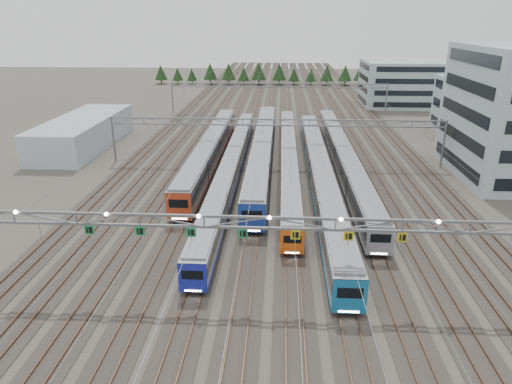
# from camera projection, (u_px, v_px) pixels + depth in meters

# --- Properties ---
(ground) EXTENTS (400.00, 400.00, 0.00)m
(ground) POSITION_uv_depth(u_px,v_px,m) (268.00, 296.00, 41.38)
(ground) COLOR #47423A
(ground) RESTS_ON ground
(track_bed) EXTENTS (54.00, 260.00, 5.42)m
(track_bed) POSITION_uv_depth(u_px,v_px,m) (278.00, 98.00, 134.11)
(track_bed) COLOR #2D2823
(track_bed) RESTS_ON ground
(train_a) EXTENTS (3.19, 52.12, 4.16)m
(train_a) POSITION_uv_depth(u_px,v_px,m) (211.00, 149.00, 78.98)
(train_a) COLOR black
(train_a) RESTS_ON ground
(train_b) EXTENTS (2.64, 67.00, 3.43)m
(train_b) POSITION_uv_depth(u_px,v_px,m) (232.00, 165.00, 71.60)
(train_b) COLOR black
(train_b) RESTS_ON ground
(train_c) EXTENTS (3.17, 59.33, 4.14)m
(train_c) POSITION_uv_depth(u_px,v_px,m) (263.00, 149.00, 79.22)
(train_c) COLOR black
(train_c) RESTS_ON ground
(train_d) EXTENTS (2.53, 63.45, 3.28)m
(train_d) POSITION_uv_depth(u_px,v_px,m) (289.00, 156.00, 76.62)
(train_d) COLOR black
(train_d) RESTS_ON ground
(train_e) EXTENTS (2.92, 66.11, 3.81)m
(train_e) POSITION_uv_depth(u_px,v_px,m) (319.00, 171.00, 68.14)
(train_e) COLOR black
(train_e) RESTS_ON ground
(train_f) EXTENTS (2.87, 62.44, 3.74)m
(train_f) POSITION_uv_depth(u_px,v_px,m) (343.00, 156.00, 75.76)
(train_f) COLOR black
(train_f) RESTS_ON ground
(gantry_near) EXTENTS (56.36, 0.61, 8.08)m
(gantry_near) POSITION_uv_depth(u_px,v_px,m) (269.00, 226.00, 38.74)
(gantry_near) COLOR slate
(gantry_near) RESTS_ON ground
(gantry_mid) EXTENTS (56.36, 0.36, 8.00)m
(gantry_mid) POSITION_uv_depth(u_px,v_px,m) (276.00, 128.00, 76.41)
(gantry_mid) COLOR slate
(gantry_mid) RESTS_ON ground
(gantry_far) EXTENTS (56.36, 0.36, 8.00)m
(gantry_far) POSITION_uv_depth(u_px,v_px,m) (278.00, 89.00, 118.37)
(gantry_far) COLOR slate
(gantry_far) RESTS_ON ground
(depot_bldg_mid) EXTENTS (14.00, 16.00, 11.90)m
(depot_bldg_mid) POSITION_uv_depth(u_px,v_px,m) (477.00, 107.00, 96.62)
(depot_bldg_mid) COLOR #9CB2BA
(depot_bldg_mid) RESTS_ON ground
(depot_bldg_north) EXTENTS (22.00, 18.00, 12.37)m
(depot_bldg_north) POSITION_uv_depth(u_px,v_px,m) (402.00, 83.00, 129.63)
(depot_bldg_north) COLOR #9CB2BA
(depot_bldg_north) RESTS_ON ground
(west_shed) EXTENTS (10.00, 30.00, 5.59)m
(west_shed) POSITION_uv_depth(u_px,v_px,m) (84.00, 132.00, 88.76)
(west_shed) COLOR #9CB2BA
(west_shed) RESTS_ON ground
(treeline) EXTENTS (87.50, 5.60, 7.02)m
(treeline) POSITION_uv_depth(u_px,v_px,m) (269.00, 73.00, 170.50)
(treeline) COLOR #332114
(treeline) RESTS_ON ground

